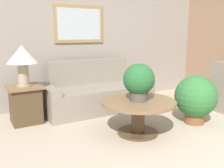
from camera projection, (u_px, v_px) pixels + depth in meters
The scene contains 7 objects.
wall_back at pixel (94, 39), 5.11m from camera, with size 7.27×0.09×2.60m.
couch_main at pixel (97, 94), 4.71m from camera, with size 2.01×0.89×0.92m.
coffee_table at pixel (138, 110), 3.52m from camera, with size 1.06×1.06×0.49m.
side_table at pixel (26, 104), 3.98m from camera, with size 0.52×0.52×0.60m.
table_lamp at pixel (22, 57), 3.83m from camera, with size 0.47×0.47×0.63m.
potted_plant_on_table at pixel (139, 81), 3.43m from camera, with size 0.44×0.44×0.52m.
potted_plant_floor at pixel (196, 98), 3.93m from camera, with size 0.66×0.66×0.77m.
Camera 1 is at (-2.27, -1.29, 1.41)m, focal length 40.00 mm.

